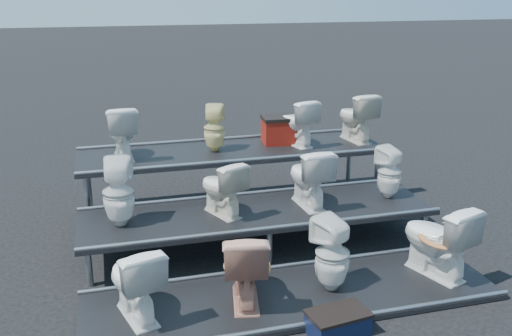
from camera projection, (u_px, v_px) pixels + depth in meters
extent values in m
plane|color=black|center=(258.00, 245.00, 6.99)|extent=(80.00, 80.00, 0.00)
cube|color=black|center=(292.00, 296.00, 5.78)|extent=(4.20, 1.20, 0.06)
cube|color=black|center=(258.00, 228.00, 6.92)|extent=(4.20, 1.20, 0.46)
cube|color=black|center=(234.00, 179.00, 8.05)|extent=(4.20, 1.20, 0.86)
imported|color=white|center=(135.00, 281.00, 5.27)|extent=(0.60, 0.82, 0.75)
imported|color=tan|center=(245.00, 265.00, 5.53)|extent=(0.57, 0.83, 0.77)
imported|color=white|center=(332.00, 254.00, 5.76)|extent=(0.46, 0.47, 0.78)
imported|color=white|center=(437.00, 239.00, 6.05)|extent=(0.68, 0.90, 0.82)
imported|color=white|center=(118.00, 192.00, 6.32)|extent=(0.40, 0.40, 0.77)
imported|color=silver|center=(222.00, 188.00, 6.63)|extent=(0.59, 0.74, 0.66)
imported|color=white|center=(309.00, 177.00, 6.89)|extent=(0.45, 0.75, 0.74)
imported|color=white|center=(390.00, 172.00, 7.18)|extent=(0.37, 0.37, 0.66)
imported|color=white|center=(122.00, 132.00, 7.43)|extent=(0.42, 0.70, 0.70)
imported|color=beige|center=(214.00, 128.00, 7.75)|extent=(0.36, 0.37, 0.64)
imported|color=white|center=(297.00, 122.00, 8.05)|extent=(0.52, 0.72, 0.66)
imported|color=silver|center=(356.00, 117.00, 8.27)|extent=(0.47, 0.74, 0.71)
cube|color=maroon|center=(279.00, 131.00, 8.20)|extent=(0.50, 0.41, 0.34)
cube|color=black|center=(338.00, 324.00, 5.19)|extent=(0.58, 0.40, 0.19)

